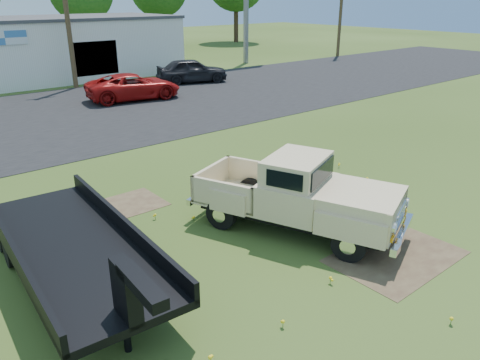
{
  "coord_description": "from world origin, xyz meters",
  "views": [
    {
      "loc": [
        -7.13,
        -7.82,
        5.53
      ],
      "look_at": [
        0.21,
        1.0,
        0.99
      ],
      "focal_mm": 35.0,
      "sensor_mm": 36.0,
      "label": 1
    }
  ],
  "objects_px": {
    "dark_sedan": "(192,71)",
    "red_pickup": "(134,87)",
    "vintage_pickup_truck": "(296,194)",
    "flatbed_trailer": "(73,242)"
  },
  "relations": [
    {
      "from": "dark_sedan",
      "to": "red_pickup",
      "type": "bearing_deg",
      "value": 133.75
    },
    {
      "from": "flatbed_trailer",
      "to": "red_pickup",
      "type": "distance_m",
      "value": 18.35
    },
    {
      "from": "flatbed_trailer",
      "to": "red_pickup",
      "type": "relative_size",
      "value": 1.29
    },
    {
      "from": "flatbed_trailer",
      "to": "dark_sedan",
      "type": "distance_m",
      "value": 23.72
    },
    {
      "from": "red_pickup",
      "to": "dark_sedan",
      "type": "relative_size",
      "value": 1.11
    },
    {
      "from": "red_pickup",
      "to": "dark_sedan",
      "type": "distance_m",
      "value": 6.22
    },
    {
      "from": "vintage_pickup_truck",
      "to": "red_pickup",
      "type": "xyz_separation_m",
      "value": [
        4.45,
        16.9,
        -0.25
      ]
    },
    {
      "from": "vintage_pickup_truck",
      "to": "dark_sedan",
      "type": "distance_m",
      "value": 21.9
    },
    {
      "from": "dark_sedan",
      "to": "vintage_pickup_truck",
      "type": "bearing_deg",
      "value": 172.32
    },
    {
      "from": "vintage_pickup_truck",
      "to": "flatbed_trailer",
      "type": "bearing_deg",
      "value": 144.5
    }
  ]
}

